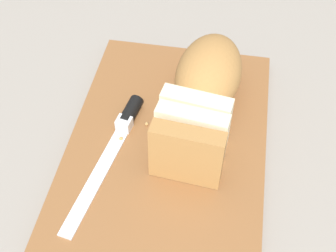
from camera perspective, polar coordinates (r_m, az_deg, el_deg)
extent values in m
plane|color=gray|center=(0.69, 0.00, -2.67)|extent=(3.00, 3.00, 0.00)
cube|color=brown|center=(0.68, 0.00, -2.16)|extent=(0.44, 0.31, 0.02)
ellipsoid|color=#A8753D|center=(0.71, 5.23, 6.66)|extent=(0.17, 0.11, 0.09)
cube|color=beige|center=(0.64, 3.51, 0.86)|extent=(0.04, 0.10, 0.09)
cube|color=beige|center=(0.62, 2.93, -1.34)|extent=(0.04, 0.10, 0.09)
cube|color=#A8753D|center=(0.60, 2.38, -3.69)|extent=(0.04, 0.10, 0.09)
cube|color=silver|center=(0.64, -9.07, -6.51)|extent=(0.20, 0.05, 0.00)
cylinder|color=black|center=(0.70, -4.80, 1.90)|extent=(0.05, 0.03, 0.02)
cube|color=silver|center=(0.68, -5.64, 0.30)|extent=(0.02, 0.02, 0.02)
sphere|color=tan|center=(0.68, -6.04, -1.63)|extent=(0.01, 0.01, 0.01)
sphere|color=tan|center=(0.67, 5.84, -2.34)|extent=(0.00, 0.00, 0.00)
sphere|color=tan|center=(0.69, -2.75, 0.29)|extent=(0.01, 0.01, 0.01)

